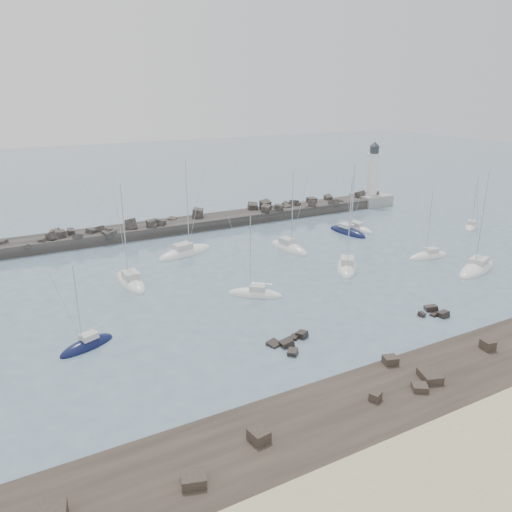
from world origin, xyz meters
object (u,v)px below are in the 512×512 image
Objects in this scene: sailboat_5 at (255,294)px; sailboat_11 at (477,269)px; sailboat_7 at (347,267)px; sailboat_8 at (348,232)px; sailboat_9 at (429,256)px; sailboat_10 at (354,229)px; sailboat_4 at (185,253)px; sailboat_6 at (289,248)px; sailboat_12 at (471,227)px; sailboat_2 at (87,346)px; lighthouse at (371,191)px; sailboat_3 at (130,282)px.

sailboat_5 is 0.71× the size of sailboat_11.
sailboat_7 is 1.04× the size of sailboat_8.
sailboat_9 is at bearing 0.46° from sailboat_5.
sailboat_10 is (14.51, 16.04, -0.02)m from sailboat_7.
sailboat_4 is 1.01× the size of sailboat_11.
sailboat_4 is at bearing 174.87° from sailboat_8.
sailboat_9 is at bearing 102.67° from sailboat_11.
sailboat_11 is at bearing -77.33° from sailboat_9.
sailboat_6 is (13.95, 14.19, 0.02)m from sailboat_5.
sailboat_4 is 1.53× the size of sailboat_12.
sailboat_5 reaches higher than sailboat_2.
sailboat_2 is 73.67m from sailboat_12.
sailboat_8 reaches higher than sailboat_9.
sailboat_10 is at bearing -138.33° from lighthouse.
lighthouse reaches higher than sailboat_12.
sailboat_4 is (11.05, 8.31, -0.00)m from sailboat_3.
sailboat_8 is (49.93, 20.77, -0.00)m from sailboat_2.
sailboat_8 reaches higher than sailboat_5.
sailboat_8 is at bearing 99.32° from sailboat_11.
sailboat_7 reaches higher than sailboat_8.
sailboat_4 reaches higher than sailboat_11.
sailboat_10 reaches higher than sailboat_2.
sailboat_9 reaches higher than sailboat_5.
sailboat_3 is at bearing -174.62° from sailboat_6.
sailboat_10 is at bearing 8.68° from sailboat_3.
sailboat_11 reaches higher than sailboat_8.
sailboat_7 is 1.37× the size of sailboat_12.
sailboat_2 is at bearing -171.25° from sailboat_7.
lighthouse is at bearing 15.35° from sailboat_4.
sailboat_6 is at bearing 102.17° from sailboat_7.
sailboat_5 is 16.67m from sailboat_7.
sailboat_12 is at bearing 23.00° from sailboat_9.
sailboat_11 is (1.56, -25.59, 0.00)m from sailboat_10.
sailboat_7 is (29.31, -9.35, 0.00)m from sailboat_3.
lighthouse is at bearing 41.67° from sailboat_10.
sailboat_7 reaches higher than sailboat_12.
lighthouse is 0.92× the size of sailboat_11.
sailboat_6 is 0.89× the size of sailboat_11.
sailboat_5 is at bearing -148.86° from sailboat_8.
sailboat_3 is at bearing 162.31° from sailboat_7.
sailboat_4 is 38.15m from sailboat_9.
sailboat_11 reaches higher than sailboat_9.
sailboat_11 reaches higher than sailboat_12.
sailboat_4 reaches higher than sailboat_5.
sailboat_4 is 54.15m from sailboat_12.
sailboat_8 is at bearing -155.81° from sailboat_10.
sailboat_3 is 44.33m from sailboat_10.
lighthouse is at bearing 44.67° from sailboat_7.
sailboat_2 is 0.69× the size of sailboat_6.
sailboat_4 reaches higher than sailboat_8.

